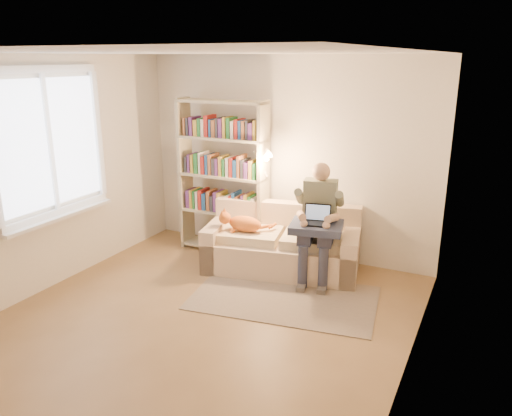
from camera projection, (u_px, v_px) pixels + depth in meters
The scene contains 13 objects.
floor at pixel (196, 326), 4.96m from camera, with size 4.50×4.50×0.00m, color brown.
ceiling at pixel (185, 52), 4.21m from camera, with size 4.00×4.50×0.02m, color white.
wall_left at pixel (36, 178), 5.43m from camera, with size 0.02×4.50×2.60m, color silver.
wall_right at pixel (415, 233), 3.73m from camera, with size 0.02×4.50×2.60m, color silver.
wall_back at pixel (286, 158), 6.51m from camera, with size 4.00×0.02×2.60m, color silver.
window at pixel (54, 168), 5.56m from camera, with size 0.12×1.52×1.69m.
sofa at pixel (282, 247), 6.22m from camera, with size 2.00×1.21×0.79m.
person at pixel (318, 216), 5.83m from camera, with size 0.50×0.68×1.39m.
cat at pixel (245, 223), 6.12m from camera, with size 0.63×0.32×0.24m.
blanket at pixel (315, 227), 5.73m from camera, with size 0.59×0.48×0.09m, color #2B324C.
laptop at pixel (316, 218), 5.72m from camera, with size 0.34×0.30×0.26m.
bookshelf at pixel (223, 170), 6.58m from camera, with size 1.36×0.37×2.06m.
rug at pixel (284, 298), 5.52m from camera, with size 2.00×1.18×0.01m, color gray.
Camera 1 is at (2.49, -3.68, 2.56)m, focal length 35.00 mm.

